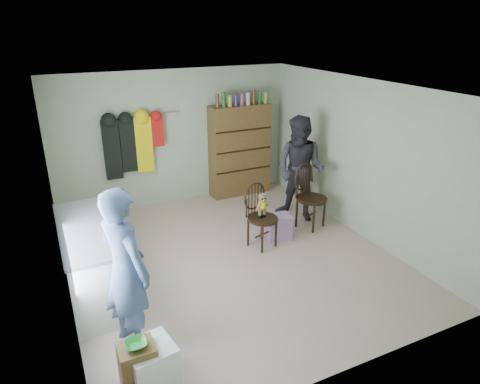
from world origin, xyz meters
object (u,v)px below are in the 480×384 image
counter (90,260)px  chair_far (309,194)px  chair_front (260,211)px  dresser (240,150)px

counter → chair_far: (3.59, 0.44, 0.12)m
counter → chair_far: size_ratio=1.68×
counter → chair_front: 2.54m
chair_front → chair_far: (1.05, 0.26, 0.02)m
counter → chair_front: chair_front is taller
chair_far → dresser: 1.93m
counter → chair_front: size_ratio=1.83×
chair_front → chair_far: chair_far is taller
counter → chair_far: 3.62m
counter → dresser: dresser is taller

